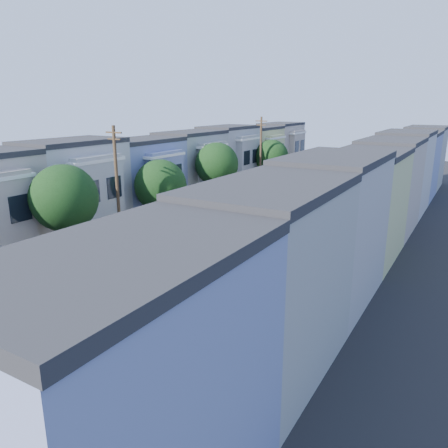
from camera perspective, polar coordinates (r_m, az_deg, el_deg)
name	(u,v)px	position (r m, az deg, el deg)	size (l,w,h in m)	color
ground	(167,273)	(31.82, -7.43, -6.35)	(160.00, 160.00, 0.00)	black
road_slab	(259,225)	(43.94, 4.62, -0.08)	(12.00, 70.00, 0.02)	black
curb_left	(208,216)	(46.79, -2.04, 1.01)	(0.30, 70.00, 0.15)	gray
curb_right	(317,233)	(41.75, 12.10, -1.12)	(0.30, 70.00, 0.15)	gray
sidewalk_left	(198,215)	(47.48, -3.37, 1.21)	(2.60, 70.00, 0.15)	gray
sidewalk_right	(331,235)	(41.39, 13.80, -1.38)	(2.60, 70.00, 0.15)	gray
centerline	(259,225)	(43.95, 4.62, -0.09)	(0.12, 70.00, 0.01)	gold
townhouse_row_left	(170,211)	(49.66, -7.01, 1.67)	(5.00, 70.00, 8.50)	#BFC581
townhouse_row_right	(373,242)	(40.56, 18.92, -2.24)	(5.00, 70.00, 8.50)	#BFC581
tree_b	(63,198)	(32.34, -20.25, 3.16)	(4.70, 4.70, 7.77)	black
tree_c	(160,186)	(39.85, -8.40, 4.98)	(4.70, 4.70, 6.97)	black
tree_d	(216,164)	(47.56, -1.05, 7.78)	(4.70, 4.70, 7.76)	black
tree_e	(271,157)	(60.09, 6.14, 8.73)	(4.58, 4.58, 7.09)	black
tree_far_r	(365,174)	(53.86, 17.99, 6.27)	(2.95, 2.95, 5.36)	black
utility_pole_near	(117,189)	(35.86, -13.75, 4.42)	(1.60, 0.26, 10.00)	#42301E
utility_pole_far	(261,156)	(57.17, 4.80, 8.80)	(1.60, 0.26, 10.00)	#42301E
fedex_truck	(272,212)	(41.62, 6.27, 1.62)	(2.67, 6.93, 3.33)	silver
lead_sedan	(306,209)	(48.43, 10.70, 1.94)	(1.51, 3.95, 1.28)	#232127
parked_left_b	(35,284)	(30.32, -23.42, -7.19)	(2.44, 5.30, 1.47)	black
parked_left_c	(133,246)	(35.95, -11.80, -2.82)	(1.89, 4.49, 1.35)	#A9A9A9
parked_left_d	(208,216)	(44.49, -2.12, 1.03)	(1.57, 4.10, 1.33)	#490E05
parked_right_a	(150,328)	(23.31, -9.62, -13.19)	(1.57, 4.10, 1.33)	#494B4F
parked_right_b	(201,295)	(26.67, -3.07, -9.27)	(1.71, 4.06, 1.22)	silver
parked_right_c	(318,217)	(45.19, 12.21, 0.86)	(1.32, 3.75, 1.25)	black
parked_right_d	(342,201)	(53.00, 15.13, 2.87)	(2.24, 4.86, 1.35)	black
motorcycle	(59,399)	(19.78, -20.73, -20.57)	(0.29, 2.12, 0.84)	black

